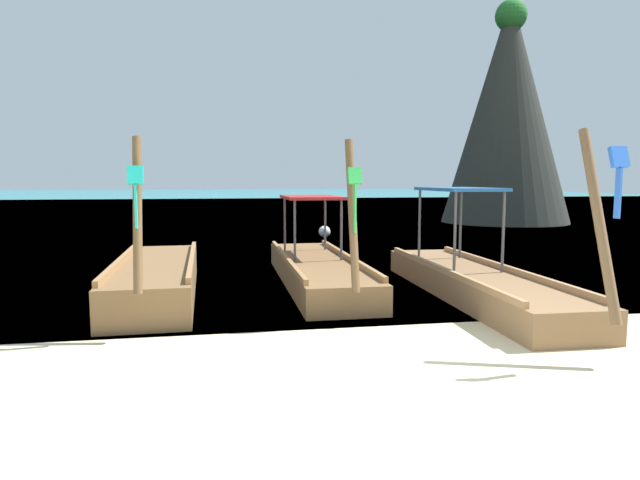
% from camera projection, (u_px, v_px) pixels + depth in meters
% --- Properties ---
extents(ground, '(120.00, 120.00, 0.00)m').
position_uv_depth(ground, '(391.00, 382.00, 5.82)').
color(ground, beige).
extents(sea_water, '(120.00, 120.00, 0.00)m').
position_uv_depth(sea_water, '(234.00, 198.00, 66.63)').
color(sea_water, teal).
rests_on(sea_water, ground).
extents(longtail_boat_turquoise_ribbon, '(1.47, 5.57, 2.71)m').
position_uv_depth(longtail_boat_turquoise_ribbon, '(157.00, 278.00, 10.08)').
color(longtail_boat_turquoise_ribbon, brown).
rests_on(longtail_boat_turquoise_ribbon, ground).
extents(longtail_boat_green_ribbon, '(1.39, 6.42, 2.72)m').
position_uv_depth(longtail_boat_green_ribbon, '(317.00, 268.00, 11.32)').
color(longtail_boat_green_ribbon, brown).
rests_on(longtail_boat_green_ribbon, ground).
extents(longtail_boat_blue_ribbon, '(1.45, 6.99, 2.75)m').
position_uv_depth(longtail_boat_blue_ribbon, '(474.00, 280.00, 9.98)').
color(longtail_boat_blue_ribbon, olive).
rests_on(longtail_boat_blue_ribbon, ground).
extents(karst_rock, '(6.45, 6.18, 11.07)m').
position_uv_depth(karst_rock, '(509.00, 113.00, 27.37)').
color(karst_rock, '#2D302B').
rests_on(karst_rock, ground).
extents(mooring_buoy_near, '(0.43, 0.43, 0.43)m').
position_uv_depth(mooring_buoy_near, '(325.00, 232.00, 20.44)').
color(mooring_buoy_near, white).
rests_on(mooring_buoy_near, sea_water).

